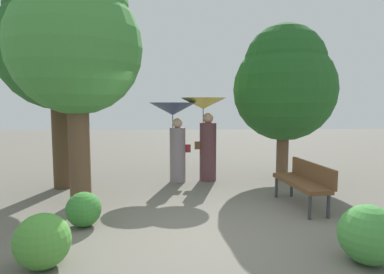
{
  "coord_description": "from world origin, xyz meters",
  "views": [
    {
      "loc": [
        -0.45,
        -4.65,
        1.93
      ],
      "look_at": [
        0.0,
        3.86,
        1.07
      ],
      "focal_mm": 30.56,
      "sensor_mm": 36.0,
      "label": 1
    }
  ],
  "objects": [
    {
      "name": "tree_near_left",
      "position": [
        -2.26,
        1.58,
        3.19
      ],
      "size": [
        2.44,
        2.44,
        4.72
      ],
      "color": "brown",
      "rests_on": "ground"
    },
    {
      "name": "bush_path_right",
      "position": [
        -1.9,
        0.45,
        0.28
      ],
      "size": [
        0.55,
        0.55,
        0.55
      ],
      "primitive_type": "sphere",
      "color": "#387F33",
      "rests_on": "ground"
    },
    {
      "name": "person_right",
      "position": [
        0.31,
        3.48,
        1.45
      ],
      "size": [
        1.14,
        1.14,
        2.09
      ],
      "rotation": [
        0.0,
        0.0,
        1.66
      ],
      "color": "#563338",
      "rests_on": "ground"
    },
    {
      "name": "bush_behind_bench",
      "position": [
        1.89,
        -0.96,
        0.36
      ],
      "size": [
        0.72,
        0.72,
        0.72
      ],
      "primitive_type": "sphere",
      "color": "#428C3D",
      "rests_on": "ground"
    },
    {
      "name": "ground_plane",
      "position": [
        0.0,
        0.0,
        0.0
      ],
      "size": [
        40.0,
        40.0,
        0.0
      ],
      "primitive_type": "plane",
      "color": "#6B665B"
    },
    {
      "name": "bush_path_left",
      "position": [
        -2.01,
        -0.86,
        0.33
      ],
      "size": [
        0.65,
        0.65,
        0.65
      ],
      "primitive_type": "sphere",
      "color": "#4C9338",
      "rests_on": "ground"
    },
    {
      "name": "tree_near_right",
      "position": [
        2.33,
        3.58,
        2.49
      ],
      "size": [
        2.58,
        2.58,
        3.94
      ],
      "color": "brown",
      "rests_on": "ground"
    },
    {
      "name": "tree_mid_left",
      "position": [
        -3.04,
        2.93,
        3.39
      ],
      "size": [
        2.67,
        2.67,
        5.05
      ],
      "color": "#4C3823",
      "rests_on": "ground"
    },
    {
      "name": "person_left",
      "position": [
        -0.46,
        3.36,
        1.43
      ],
      "size": [
        1.15,
        1.15,
        1.97
      ],
      "rotation": [
        0.0,
        0.0,
        1.66
      ],
      "color": "gray",
      "rests_on": "ground"
    },
    {
      "name": "park_bench",
      "position": [
        1.98,
        1.25,
        0.51
      ],
      "size": [
        0.66,
        1.55,
        0.83
      ],
      "rotation": [
        0.0,
        0.0,
        -1.46
      ],
      "color": "#38383D",
      "rests_on": "ground"
    }
  ]
}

